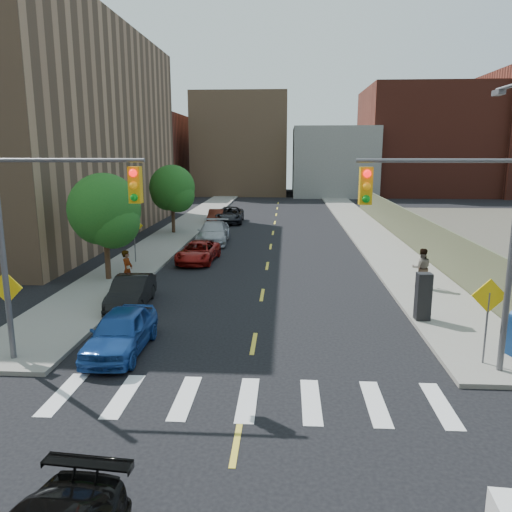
# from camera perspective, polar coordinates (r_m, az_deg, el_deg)

# --- Properties ---
(ground) EXTENTS (160.00, 160.00, 0.00)m
(ground) POSITION_cam_1_polar(r_m,az_deg,el_deg) (10.64, -3.43, -26.19)
(ground) COLOR black
(ground) RESTS_ON ground
(sidewalk_nw) EXTENTS (3.50, 73.00, 0.15)m
(sidewalk_nw) POSITION_cam_1_polar(r_m,az_deg,el_deg) (50.99, -6.51, 4.51)
(sidewalk_nw) COLOR gray
(sidewalk_nw) RESTS_ON ground
(sidewalk_ne) EXTENTS (3.50, 73.00, 0.15)m
(sidewalk_ne) POSITION_cam_1_polar(r_m,az_deg,el_deg) (50.66, 11.08, 4.32)
(sidewalk_ne) COLOR gray
(sidewalk_ne) RESTS_ON ground
(fence_north) EXTENTS (0.12, 44.00, 2.50)m
(fence_north) POSITION_cam_1_polar(r_m,az_deg,el_deg) (37.67, 16.58, 3.30)
(fence_north) COLOR #525A3F
(fence_north) RESTS_ON ground
(bg_bldg_west) EXTENTS (14.00, 18.00, 12.00)m
(bg_bldg_west) POSITION_cam_1_polar(r_m,az_deg,el_deg) (81.64, -13.16, 11.20)
(bg_bldg_west) COLOR #592319
(bg_bldg_west) RESTS_ON ground
(bg_bldg_midwest) EXTENTS (14.00, 16.00, 15.00)m
(bg_bldg_midwest) POSITION_cam_1_polar(r_m,az_deg,el_deg) (80.62, -1.56, 12.56)
(bg_bldg_midwest) COLOR #8C6B4C
(bg_bldg_midwest) RESTS_ON ground
(bg_bldg_center) EXTENTS (12.00, 16.00, 10.00)m
(bg_bldg_center) POSITION_cam_1_polar(r_m,az_deg,el_deg) (78.62, 8.72, 10.63)
(bg_bldg_center) COLOR gray
(bg_bldg_center) RESTS_ON ground
(bg_bldg_east) EXTENTS (18.00, 18.00, 16.00)m
(bg_bldg_east) POSITION_cam_1_polar(r_m,az_deg,el_deg) (83.00, 18.56, 12.29)
(bg_bldg_east) COLOR #592319
(bg_bldg_east) RESTS_ON ground
(signal_nw) EXTENTS (4.59, 0.30, 7.00)m
(signal_nw) POSITION_cam_1_polar(r_m,az_deg,el_deg) (16.08, -22.63, 3.73)
(signal_nw) COLOR #59595E
(signal_nw) RESTS_ON ground
(signal_ne) EXTENTS (4.59, 0.30, 7.00)m
(signal_ne) POSITION_cam_1_polar(r_m,az_deg,el_deg) (15.26, 22.27, 3.36)
(signal_ne) COLOR #59595E
(signal_ne) RESTS_ON ground
(warn_sign_nw) EXTENTS (1.06, 0.06, 2.83)m
(warn_sign_nw) POSITION_cam_1_polar(r_m,az_deg,el_deg) (17.86, -26.54, -4.20)
(warn_sign_nw) COLOR #59595E
(warn_sign_nw) RESTS_ON ground
(warn_sign_ne) EXTENTS (1.06, 0.06, 2.83)m
(warn_sign_ne) POSITION_cam_1_polar(r_m,az_deg,el_deg) (16.66, 25.02, -5.16)
(warn_sign_ne) COLOR #59595E
(warn_sign_ne) RESTS_ON ground
(warn_sign_midwest) EXTENTS (1.06, 0.06, 2.83)m
(warn_sign_midwest) POSITION_cam_1_polar(r_m,az_deg,el_deg) (30.01, -13.76, 2.81)
(warn_sign_midwest) COLOR #59595E
(warn_sign_midwest) RESTS_ON ground
(tree_west_near) EXTENTS (3.66, 3.64, 5.52)m
(tree_west_near) POSITION_cam_1_polar(r_m,az_deg,el_deg) (26.17, -16.88, 4.63)
(tree_west_near) COLOR #332114
(tree_west_near) RESTS_ON ground
(tree_west_far) EXTENTS (3.66, 3.64, 5.52)m
(tree_west_far) POSITION_cam_1_polar(r_m,az_deg,el_deg) (40.50, -9.54, 7.37)
(tree_west_far) COLOR #332114
(tree_west_far) RESTS_ON ground
(parked_car_blue) EXTENTS (1.69, 4.20, 1.43)m
(parked_car_blue) POSITION_cam_1_polar(r_m,az_deg,el_deg) (17.25, -15.18, -8.33)
(parked_car_blue) COLOR #1B4696
(parked_car_blue) RESTS_ON ground
(parked_car_black) EXTENTS (1.67, 4.11, 1.33)m
(parked_car_black) POSITION_cam_1_polar(r_m,az_deg,el_deg) (21.99, -14.07, -4.02)
(parked_car_black) COLOR black
(parked_car_black) RESTS_ON ground
(parked_car_red) EXTENTS (2.34, 4.56, 1.23)m
(parked_car_red) POSITION_cam_1_polar(r_m,az_deg,el_deg) (30.17, -6.64, 0.46)
(parked_car_red) COLOR maroon
(parked_car_red) RESTS_ON ground
(parked_car_silver) EXTENTS (2.36, 5.38, 1.54)m
(parked_car_silver) POSITION_cam_1_polar(r_m,az_deg,el_deg) (36.26, -4.91, 2.66)
(parked_car_silver) COLOR #A1A3A9
(parked_car_silver) RESTS_ON ground
(parked_car_white) EXTENTS (1.98, 4.51, 1.51)m
(parked_car_white) POSITION_cam_1_polar(r_m,az_deg,el_deg) (37.34, -4.78, 2.91)
(parked_car_white) COLOR silver
(parked_car_white) RESTS_ON ground
(parked_car_maroon) EXTENTS (1.46, 3.89, 1.27)m
(parked_car_maroon) POSITION_cam_1_polar(r_m,az_deg,el_deg) (46.43, -4.58, 4.53)
(parked_car_maroon) COLOR #44170D
(parked_car_maroon) RESTS_ON ground
(parked_car_grey) EXTENTS (2.61, 5.33, 1.46)m
(parked_car_grey) POSITION_cam_1_polar(r_m,az_deg,el_deg) (46.70, -3.01, 4.71)
(parked_car_grey) COLOR black
(parked_car_grey) RESTS_ON ground
(payphone) EXTENTS (0.57, 0.48, 1.85)m
(payphone) POSITION_cam_1_polar(r_m,az_deg,el_deg) (20.30, 18.56, -4.41)
(payphone) COLOR black
(payphone) RESTS_ON sidewalk_ne
(pedestrian_west) EXTENTS (0.48, 0.71, 1.91)m
(pedestrian_west) POSITION_cam_1_polar(r_m,az_deg,el_deg) (24.04, -14.47, -1.60)
(pedestrian_west) COLOR gray
(pedestrian_west) RESTS_ON sidewalk_nw
(pedestrian_east) EXTENTS (0.98, 0.79, 1.90)m
(pedestrian_east) POSITION_cam_1_polar(r_m,az_deg,el_deg) (25.06, 18.39, -1.30)
(pedestrian_east) COLOR gray
(pedestrian_east) RESTS_ON sidewalk_ne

